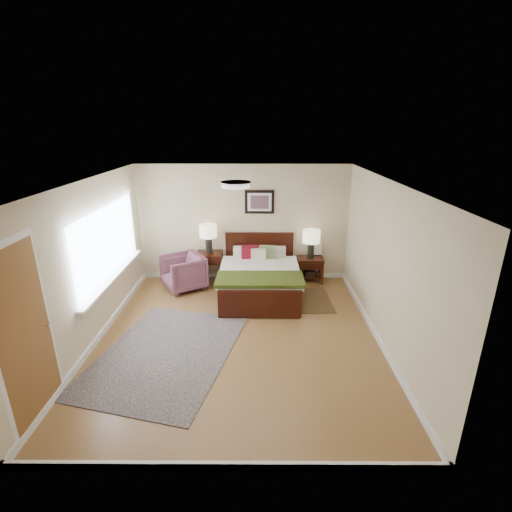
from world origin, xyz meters
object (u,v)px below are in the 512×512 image
bed (260,273)px  nightstand_right (310,267)px  lamp_left (208,233)px  armchair (183,272)px  rug_persian (167,353)px  nightstand_left (209,258)px  lamp_right (311,239)px

bed → nightstand_right: (1.10, 0.70, -0.14)m
nightstand_right → lamp_left: lamp_left is taller
nightstand_right → lamp_left: 2.31m
armchair → rug_persian: bearing=-27.8°
nightstand_left → lamp_right: bearing=0.6°
lamp_right → rug_persian: lamp_right is taller
rug_persian → bed: bearing=68.8°
lamp_left → bed: bearing=-33.5°
nightstand_right → armchair: bearing=-172.0°
lamp_left → armchair: bearing=-142.0°
nightstand_right → lamp_left: bearing=179.6°
armchair → rug_persian: 2.39m
lamp_left → rug_persian: (-0.33, -2.75, -1.09)m
lamp_left → lamp_right: (2.18, 0.00, -0.12)m
nightstand_left → lamp_left: 0.56m
lamp_left → rug_persian: lamp_left is taller
rug_persian → lamp_left: bearing=96.6°
lamp_right → lamp_left: bearing=180.0°
nightstand_left → nightstand_right: bearing=0.2°
lamp_left → lamp_right: lamp_left is taller
armchair → lamp_left: bearing=96.2°
nightstand_left → lamp_right: (2.18, 0.02, 0.44)m
nightstand_left → nightstand_right: 2.19m
lamp_right → bed: bearing=-147.0°
nightstand_right → lamp_left: size_ratio=0.89×
nightstand_right → rug_persian: 3.73m
lamp_right → armchair: (-2.68, -0.39, -0.61)m
bed → lamp_left: bearing=146.5°
nightstand_right → lamp_right: lamp_right is taller
bed → nightstand_left: 1.28m
nightstand_left → armchair: armchair is taller
bed → armchair: (-1.58, 0.32, -0.12)m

